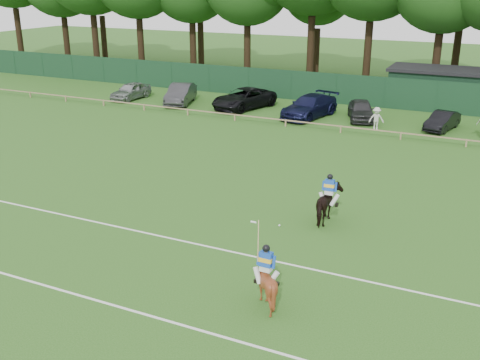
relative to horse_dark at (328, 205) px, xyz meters
The scene contains 18 objects.
ground 5.66m from the horse_dark, 144.36° to the right, with size 160.00×160.00×0.00m, color #1E4C14.
horse_dark is the anchor object (origin of this frame).
horse_chestnut 7.07m from the horse_dark, 89.49° to the right, with size 1.23×1.38×1.52m, color brown.
sedan_silver 29.24m from the horse_dark, 142.19° to the left, with size 1.70×4.22×1.44m, color #929597.
sedan_grey 25.74m from the horse_dark, 135.11° to the left, with size 1.73×4.95×1.63m, color #323234.
suv_black 22.69m from the horse_dark, 124.07° to the left, with size 2.66×5.77×1.60m, color black.
sedan_navy 19.45m from the horse_dark, 111.01° to the left, with size 2.29×5.64×1.64m, color #101334.
hatch_grey 19.23m from the horse_dark, 99.69° to the left, with size 1.75×4.34×1.48m, color #2F2E31.
estate_black 18.68m from the horse_dark, 82.16° to the left, with size 1.33×3.82×1.26m, color black.
spectator_left 16.64m from the horse_dark, 95.47° to the left, with size 1.02×0.59×1.58m, color beige.
rider_dark 0.74m from the horse_dark, 85.90° to the right, with size 0.94×0.40×1.41m.
rider_chestnut 7.11m from the horse_dark, 89.52° to the right, with size 0.94×0.58×2.05m.
polo_ball 2.29m from the horse_dark, 143.22° to the right, with size 0.09×0.09×0.09m, color silver.
pitch_lines 8.20m from the horse_dark, 123.95° to the right, with size 60.00×5.10×0.01m.
pitch_rail 15.43m from the horse_dark, 107.18° to the left, with size 62.10×0.10×0.50m.
perimeter_fence 24.17m from the horse_dark, 100.86° to the left, with size 92.08×0.08×2.50m.
utility_shed 26.78m from the horse_dark, 86.90° to the left, with size 8.40×4.40×3.04m.
tree_row 31.85m from the horse_dark, 94.60° to the left, with size 96.00×12.00×21.00m, color #26561C, non-canonical shape.
Camera 1 is at (10.59, -18.38, 9.95)m, focal length 42.00 mm.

